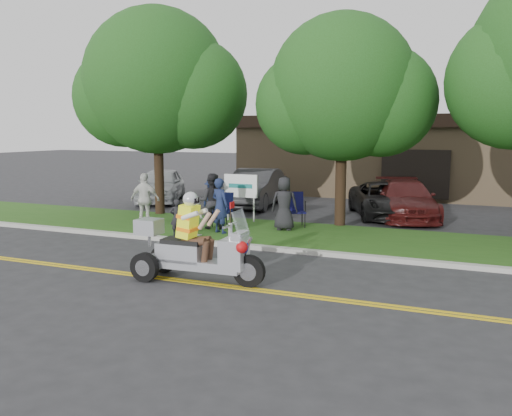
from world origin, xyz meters
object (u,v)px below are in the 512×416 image
at_px(parked_car_far_left, 161,185).
at_px(lawn_chair_a, 223,207).
at_px(spectator_adult_right, 145,199).
at_px(trike_scooter, 193,250).
at_px(parked_car_right, 405,200).
at_px(spectator_adult_left, 220,206).
at_px(lawn_chair_b, 295,207).
at_px(parked_car_mid, 385,200).
at_px(parked_car_left, 255,188).
at_px(spectator_adult_mid, 212,201).

bearing_deg(parked_car_far_left, lawn_chair_a, -65.22).
xyz_separation_m(lawn_chair_a, parked_car_far_left, (-5.67, 5.00, 0.05)).
relative_size(spectator_adult_right, parked_car_far_left, 0.38).
bearing_deg(trike_scooter, parked_car_right, 71.35).
bearing_deg(spectator_adult_left, spectator_adult_right, 15.23).
bearing_deg(spectator_adult_right, spectator_adult_left, 169.18).
xyz_separation_m(lawn_chair_a, lawn_chair_b, (2.21, 0.91, 0.01)).
bearing_deg(parked_car_mid, parked_car_left, 151.74).
relative_size(parked_car_far_left, parked_car_mid, 0.97).
bearing_deg(spectator_adult_mid, spectator_adult_left, 117.76).
bearing_deg(parked_car_left, lawn_chair_a, -85.66).
bearing_deg(spectator_adult_left, lawn_chair_b, -111.20).
bearing_deg(lawn_chair_b, spectator_adult_left, -159.47).
height_order(parked_car_left, parked_car_right, parked_car_left).
height_order(spectator_adult_left, parked_car_far_left, spectator_adult_left).
height_order(lawn_chair_a, parked_car_mid, parked_car_mid).
bearing_deg(parked_car_far_left, parked_car_mid, -26.02).
xyz_separation_m(trike_scooter, lawn_chair_b, (0.01, 6.83, 0.05)).
bearing_deg(parked_car_mid, trike_scooter, -124.27).
xyz_separation_m(spectator_adult_left, spectator_adult_mid, (-0.59, 0.58, 0.04)).
xyz_separation_m(lawn_chair_a, spectator_adult_left, (0.46, -1.15, 0.23)).
bearing_deg(lawn_chair_b, parked_car_right, 21.20).
xyz_separation_m(lawn_chair_a, parked_car_mid, (4.54, 4.61, -0.07)).
relative_size(lawn_chair_a, parked_car_left, 0.23).
xyz_separation_m(parked_car_far_left, parked_car_right, (10.95, -0.40, -0.08)).
xyz_separation_m(parked_car_mid, parked_car_right, (0.74, -0.01, 0.05)).
bearing_deg(parked_car_far_left, spectator_adult_left, -68.93).
bearing_deg(lawn_chair_b, lawn_chair_a, 173.27).
distance_m(trike_scooter, lawn_chair_b, 6.83).
relative_size(spectator_adult_left, parked_car_left, 0.35).
bearing_deg(parked_car_right, parked_car_mid, 161.91).
relative_size(parked_car_left, parked_car_mid, 1.03).
height_order(lawn_chair_a, parked_car_far_left, parked_car_far_left).
height_order(trike_scooter, spectator_adult_mid, trike_scooter).
xyz_separation_m(lawn_chair_a, parked_car_right, (5.28, 4.60, -0.03)).
relative_size(spectator_adult_left, spectator_adult_mid, 0.95).
bearing_deg(parked_car_left, spectator_adult_right, -109.72).
bearing_deg(lawn_chair_a, parked_car_mid, 40.89).
bearing_deg(parked_car_far_left, spectator_adult_mid, -69.02).
height_order(trike_scooter, lawn_chair_a, trike_scooter).
height_order(lawn_chair_b, spectator_adult_right, spectator_adult_right).
height_order(spectator_adult_mid, parked_car_mid, spectator_adult_mid).
height_order(trike_scooter, spectator_adult_left, trike_scooter).
bearing_deg(parked_car_right, spectator_adult_left, -147.23).
xyz_separation_m(trike_scooter, spectator_adult_right, (-4.65, 4.97, 0.30)).
bearing_deg(trike_scooter, spectator_adult_left, 107.74).
xyz_separation_m(lawn_chair_b, spectator_adult_left, (-1.75, -2.06, 0.22)).
height_order(spectator_adult_left, parked_car_right, spectator_adult_left).
bearing_deg(spectator_adult_mid, parked_car_right, -154.36).
xyz_separation_m(trike_scooter, parked_car_left, (-3.30, 11.17, 0.12)).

